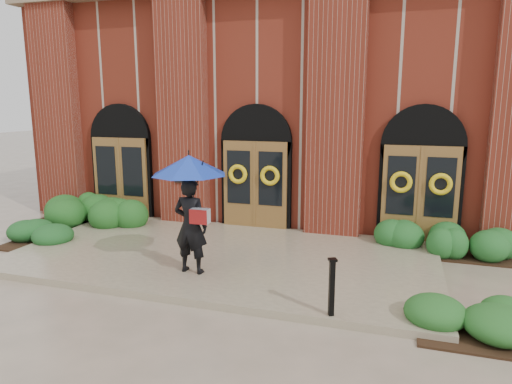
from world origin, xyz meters
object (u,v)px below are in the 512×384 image
at_px(hedge_wall_left, 86,211).
at_px(hedge_wall_right, 447,240).
at_px(metal_post, 332,286).
at_px(man_with_umbrella, 190,191).

xyz_separation_m(hedge_wall_left, hedge_wall_right, (10.40, 0.39, -0.07)).
bearing_deg(metal_post, hedge_wall_left, 153.08).
relative_size(hedge_wall_left, hedge_wall_right, 1.21).
height_order(man_with_umbrella, hedge_wall_right, man_with_umbrella).
xyz_separation_m(metal_post, hedge_wall_right, (2.21, 4.55, -0.32)).
height_order(metal_post, hedge_wall_left, metal_post).
bearing_deg(hedge_wall_right, metal_post, -115.93).
bearing_deg(man_with_umbrella, hedge_wall_right, -145.13).
bearing_deg(hedge_wall_left, metal_post, -26.92).
bearing_deg(metal_post, hedge_wall_right, 64.07).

